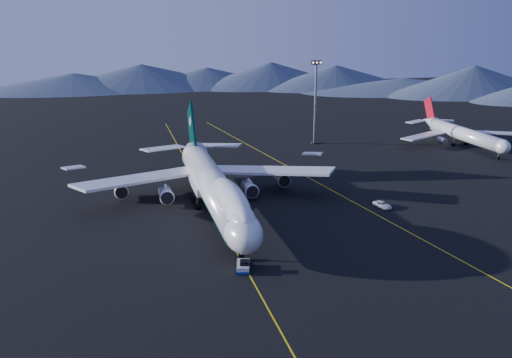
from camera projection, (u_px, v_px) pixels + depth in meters
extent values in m
plane|color=black|center=(214.00, 211.00, 122.01)|extent=(500.00, 500.00, 0.00)
cube|color=yellow|center=(214.00, 211.00, 122.01)|extent=(0.25, 220.00, 0.01)
cube|color=yellow|center=(329.00, 189.00, 138.37)|extent=(28.08, 198.09, 0.01)
cone|color=#425066|center=(74.00, 80.00, 326.95)|extent=(100.00, 100.00, 12.00)
cone|color=#425066|center=(207.00, 77.00, 345.73)|extent=(100.00, 100.00, 12.00)
cone|color=#425066|center=(336.00, 78.00, 339.96)|extent=(100.00, 100.00, 12.00)
cone|color=#425066|center=(474.00, 83.00, 310.27)|extent=(100.00, 100.00, 12.00)
cylinder|color=silver|center=(214.00, 186.00, 120.50)|extent=(6.50, 56.00, 6.50)
ellipsoid|color=silver|center=(243.00, 233.00, 94.35)|extent=(6.50, 10.40, 6.50)
ellipsoid|color=silver|center=(231.00, 201.00, 102.55)|extent=(5.13, 25.16, 5.85)
cube|color=black|center=(246.00, 230.00, 92.16)|extent=(3.60, 1.61, 1.29)
cone|color=silver|center=(192.00, 149.00, 151.10)|extent=(6.50, 12.00, 6.50)
cube|color=#03312B|center=(213.00, 189.00, 121.67)|extent=(6.24, 60.00, 1.10)
cube|color=silver|center=(209.00, 184.00, 125.93)|extent=(7.50, 13.00, 1.60)
cube|color=silver|center=(141.00, 178.00, 127.95)|extent=(30.62, 23.28, 2.83)
cube|color=silver|center=(266.00, 170.00, 134.74)|extent=(30.62, 23.28, 2.83)
cylinder|color=slate|center=(166.00, 194.00, 126.14)|extent=(2.90, 5.50, 2.90)
cylinder|color=slate|center=(121.00, 189.00, 129.99)|extent=(2.90, 5.50, 2.90)
cylinder|color=slate|center=(249.00, 188.00, 130.59)|extent=(2.90, 5.50, 2.90)
cylinder|color=slate|center=(281.00, 178.00, 138.88)|extent=(2.90, 5.50, 2.90)
cube|color=#03312B|center=(192.00, 132.00, 148.81)|extent=(0.55, 14.11, 15.94)
cube|color=silver|center=(163.00, 148.00, 150.63)|extent=(12.39, 9.47, 0.98)
cube|color=silver|center=(219.00, 145.00, 154.14)|extent=(12.39, 9.47, 0.98)
cylinder|color=black|center=(241.00, 257.00, 97.12)|extent=(0.90, 1.10, 1.10)
cube|color=silver|center=(243.00, 266.00, 93.36)|extent=(2.95, 4.44, 1.02)
cube|color=navy|center=(243.00, 268.00, 93.46)|extent=(3.09, 4.64, 0.46)
cube|color=black|center=(243.00, 262.00, 93.16)|extent=(1.79, 1.79, 0.83)
cylinder|color=silver|center=(465.00, 135.00, 182.18)|extent=(4.34, 36.52, 4.34)
ellipsoid|color=silver|center=(502.00, 146.00, 165.13)|extent=(4.34, 6.07, 4.34)
cone|color=silver|center=(429.00, 122.00, 202.31)|extent=(4.34, 7.99, 4.34)
cube|color=silver|center=(423.00, 136.00, 185.09)|extent=(19.17, 12.94, 0.40)
cube|color=silver|center=(485.00, 132.00, 190.43)|extent=(19.17, 12.94, 0.40)
cylinder|color=slate|center=(442.00, 141.00, 184.00)|extent=(2.17, 3.99, 2.17)
cylinder|color=slate|center=(476.00, 139.00, 186.94)|extent=(2.17, 3.99, 2.17)
cube|color=#AE1021|center=(430.00, 109.00, 201.67)|extent=(0.40, 7.78, 9.20)
imported|color=silver|center=(382.00, 205.00, 124.24)|extent=(3.29, 5.14, 1.32)
cylinder|color=black|center=(314.00, 143.00, 188.86)|extent=(2.50, 2.50, 0.42)
cylinder|color=slate|center=(315.00, 104.00, 185.39)|extent=(0.73, 0.73, 26.06)
cube|color=black|center=(316.00, 62.00, 181.78)|extent=(3.34, 0.83, 1.25)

